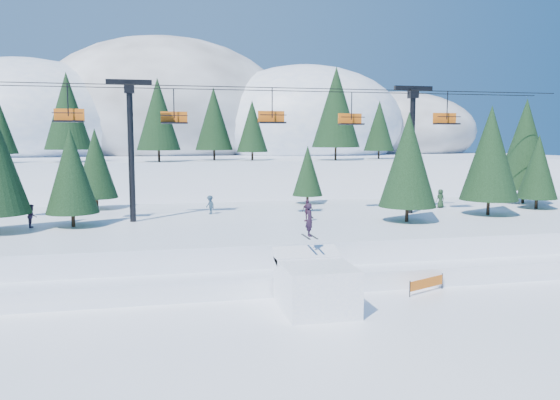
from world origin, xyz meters
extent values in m
plane|color=white|center=(0.00, 0.00, 0.00)|extent=(160.00, 160.00, 0.00)
cube|color=white|center=(0.00, 18.00, 1.25)|extent=(70.00, 22.00, 2.50)
cube|color=white|center=(0.00, 8.00, 0.55)|extent=(70.00, 6.00, 1.10)
cube|color=white|center=(0.00, 68.00, 3.00)|extent=(110.00, 60.00, 6.00)
ellipsoid|color=white|center=(-28.00, 72.00, 11.45)|extent=(36.00, 32.40, 19.80)
ellipsoid|color=#605B59|center=(-6.00, 78.00, 13.26)|extent=(44.00, 39.60, 26.40)
ellipsoid|color=white|center=(18.00, 70.00, 11.42)|extent=(34.00, 30.60, 19.72)
ellipsoid|color=#605B59|center=(38.00, 76.00, 10.12)|extent=(30.00, 27.00, 15.00)
cylinder|color=black|center=(-7.09, 40.63, 6.66)|extent=(0.26, 0.26, 1.32)
cone|color=#1B3C1F|center=(-7.09, 40.63, 11.37)|extent=(4.90, 4.90, 8.11)
cylinder|color=black|center=(4.04, 42.82, 6.51)|extent=(0.26, 0.26, 1.02)
cone|color=#1B3C1F|center=(4.04, 42.82, 10.14)|extent=(3.77, 3.77, 6.24)
cylinder|color=black|center=(14.10, 41.07, 6.79)|extent=(0.26, 0.26, 1.58)
cone|color=#1B3C1F|center=(14.10, 41.07, 12.43)|extent=(5.87, 5.87, 9.70)
cylinder|color=black|center=(-16.98, 42.18, 6.70)|extent=(0.26, 0.26, 1.40)
cone|color=#1B3C1F|center=(-16.98, 42.18, 11.70)|extent=(5.20, 5.20, 8.60)
cylinder|color=black|center=(21.12, 44.33, 6.53)|extent=(0.26, 0.26, 1.06)
cone|color=#1B3C1F|center=(21.12, 44.33, 10.32)|extent=(3.94, 3.94, 6.52)
cylinder|color=black|center=(-23.81, 41.15, 6.49)|extent=(0.26, 0.26, 0.97)
cylinder|color=black|center=(-0.43, 44.56, 6.62)|extent=(0.26, 0.26, 1.24)
cone|color=#1B3C1F|center=(-0.43, 44.56, 11.06)|extent=(4.62, 4.62, 7.63)
cube|color=white|center=(0.53, 2.60, 1.17)|extent=(3.46, 4.27, 2.34)
cube|color=white|center=(0.53, 4.43, 2.39)|extent=(3.46, 1.49, 0.83)
imported|color=black|center=(0.63, 4.20, 4.32)|extent=(0.46, 0.66, 1.74)
cube|color=black|center=(0.43, 4.20, 3.44)|extent=(0.11, 1.65, 0.03)
cube|color=black|center=(0.83, 4.20, 3.44)|extent=(0.11, 1.65, 0.03)
cylinder|color=black|center=(-9.00, 18.00, 7.50)|extent=(0.44, 0.44, 10.00)
cube|color=black|center=(-9.00, 18.00, 12.60)|extent=(3.20, 0.35, 0.35)
cube|color=black|center=(-9.00, 18.00, 12.15)|extent=(0.70, 0.70, 0.70)
cylinder|color=black|center=(13.00, 18.00, 7.50)|extent=(0.44, 0.44, 10.00)
cube|color=black|center=(13.00, 18.00, 12.60)|extent=(3.20, 0.35, 0.35)
cube|color=black|center=(13.00, 18.00, 12.15)|extent=(0.70, 0.70, 0.70)
cylinder|color=black|center=(2.00, 16.80, 12.30)|extent=(46.00, 0.06, 0.06)
cylinder|color=black|center=(2.00, 19.20, 12.30)|extent=(46.00, 0.06, 0.06)
cylinder|color=black|center=(-13.01, 16.80, 11.20)|extent=(0.08, 0.08, 2.20)
cube|color=black|center=(-13.01, 16.80, 9.75)|extent=(2.00, 0.75, 0.12)
cube|color=#D75F11|center=(-13.01, 17.18, 10.20)|extent=(2.00, 0.10, 0.85)
cylinder|color=black|center=(-13.01, 16.45, 10.30)|extent=(2.00, 0.06, 0.06)
cylinder|color=black|center=(-5.85, 19.20, 11.20)|extent=(0.08, 0.08, 2.20)
cube|color=black|center=(-5.85, 19.20, 9.75)|extent=(2.00, 0.75, 0.12)
cube|color=#D75F11|center=(-5.85, 19.58, 10.20)|extent=(2.00, 0.10, 0.85)
cylinder|color=black|center=(-5.85, 18.85, 10.30)|extent=(2.00, 0.06, 0.06)
cylinder|color=black|center=(1.21, 16.80, 11.20)|extent=(0.08, 0.08, 2.20)
cube|color=black|center=(1.21, 16.80, 9.75)|extent=(2.00, 0.75, 0.12)
cube|color=#D75F11|center=(1.21, 17.18, 10.20)|extent=(2.00, 0.10, 0.85)
cylinder|color=black|center=(1.21, 16.45, 10.30)|extent=(2.00, 0.06, 0.06)
cylinder|color=black|center=(8.24, 19.20, 11.20)|extent=(0.08, 0.08, 2.20)
cube|color=black|center=(8.24, 19.20, 9.75)|extent=(2.00, 0.75, 0.12)
cube|color=#D75F11|center=(8.24, 19.58, 10.20)|extent=(2.00, 0.10, 0.85)
cylinder|color=black|center=(8.24, 18.85, 10.30)|extent=(2.00, 0.06, 0.06)
cylinder|color=black|center=(15.37, 16.80, 11.20)|extent=(0.08, 0.08, 2.20)
cube|color=black|center=(15.37, 16.80, 9.75)|extent=(2.00, 0.75, 0.12)
cube|color=#D75F11|center=(15.37, 17.18, 10.20)|extent=(2.00, 0.10, 0.85)
cylinder|color=black|center=(15.37, 16.45, 10.30)|extent=(2.00, 0.06, 0.06)
cylinder|color=black|center=(18.58, 15.61, 3.11)|extent=(0.26, 0.26, 1.22)
cone|color=#1B3C1F|center=(18.58, 15.61, 7.45)|extent=(4.52, 4.52, 7.47)
cylinder|color=black|center=(25.02, 18.27, 2.95)|extent=(0.26, 0.26, 0.90)
cone|color=#1B3C1F|center=(25.02, 18.27, 6.17)|extent=(3.35, 3.35, 5.54)
cylinder|color=black|center=(26.58, 22.23, 3.19)|extent=(0.26, 0.26, 1.37)
cone|color=#1B3C1F|center=(26.58, 22.23, 8.10)|extent=(5.11, 5.11, 8.44)
cylinder|color=black|center=(15.93, 24.72, 2.89)|extent=(0.26, 0.26, 0.79)
cone|color=#1B3C1F|center=(15.93, 24.72, 5.70)|extent=(2.92, 2.92, 4.83)
cylinder|color=black|center=(-12.41, 26.18, 2.99)|extent=(0.26, 0.26, 0.98)
cone|color=#1B3C1F|center=(-12.41, 26.18, 6.48)|extent=(3.63, 3.63, 6.01)
cylinder|color=black|center=(6.51, 26.24, 2.88)|extent=(0.26, 0.26, 0.76)
cone|color=#1B3C1F|center=(6.51, 26.24, 5.60)|extent=(2.83, 2.83, 4.68)
cylinder|color=black|center=(-12.93, 16.43, 2.98)|extent=(0.26, 0.26, 0.96)
cone|color=#1B3C1F|center=(-12.93, 16.43, 6.39)|extent=(3.55, 3.55, 5.87)
cylinder|color=black|center=(10.64, 13.66, 3.06)|extent=(0.26, 0.26, 1.12)
cone|color=#1B3C1F|center=(10.64, 13.66, 7.06)|extent=(4.16, 4.16, 6.88)
imported|color=#18301C|center=(17.19, 20.70, 3.32)|extent=(0.88, 0.65, 1.64)
imported|color=#233A4D|center=(-3.11, 20.81, 3.26)|extent=(0.98, 1.14, 1.52)
imported|color=#3A1D31|center=(3.57, 15.41, 3.31)|extent=(1.03, 0.70, 1.63)
imported|color=#382541|center=(-15.63, 16.69, 3.30)|extent=(0.74, 0.88, 1.61)
cylinder|color=black|center=(6.12, 3.60, 0.45)|extent=(0.06, 0.06, 0.90)
cylinder|color=black|center=(8.67, 4.74, 0.45)|extent=(0.06, 0.06, 0.90)
cube|color=#D75F11|center=(7.40, 4.17, 0.55)|extent=(2.57, 1.18, 0.55)
cylinder|color=black|center=(9.38, 5.45, 0.45)|extent=(0.06, 0.06, 0.90)
cylinder|color=black|center=(12.11, 6.05, 0.45)|extent=(0.06, 0.06, 0.90)
cube|color=#D75F11|center=(10.74, 5.75, 0.55)|extent=(2.74, 0.65, 0.55)
camera|label=1|loc=(-6.93, -23.06, 8.49)|focal=35.00mm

